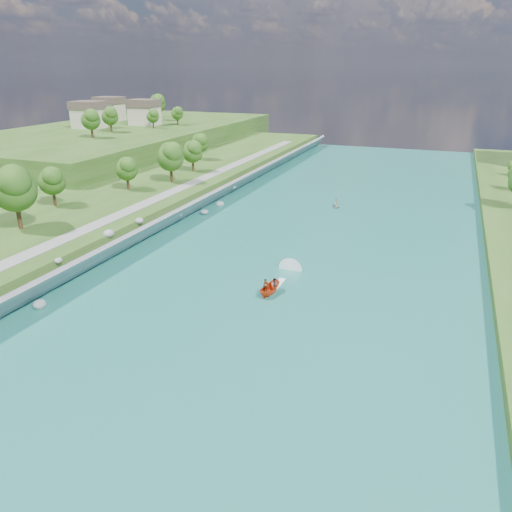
% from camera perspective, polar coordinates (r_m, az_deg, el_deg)
% --- Properties ---
extents(ground, '(260.00, 260.00, 0.00)m').
position_cam_1_polar(ground, '(58.35, -1.88, -7.75)').
color(ground, '#2D5119').
rests_on(ground, ground).
extents(river_water, '(55.00, 240.00, 0.10)m').
position_cam_1_polar(river_water, '(75.38, 4.06, -0.88)').
color(river_water, '#1B6958').
rests_on(river_water, ground).
extents(berm_west, '(45.00, 240.00, 3.50)m').
position_cam_1_polar(berm_west, '(100.58, -24.29, 3.94)').
color(berm_west, '#2D5119').
rests_on(berm_west, ground).
extents(ridge_west, '(60.00, 120.00, 9.00)m').
position_cam_1_polar(ridge_west, '(176.86, -14.92, 12.63)').
color(ridge_west, '#2D5119').
rests_on(ridge_west, ground).
extents(riprap_bank, '(5.07, 236.00, 4.67)m').
position_cam_1_polar(riprap_bank, '(84.66, -13.08, 2.37)').
color(riprap_bank, slate).
rests_on(riprap_bank, ground).
extents(riverside_path, '(3.00, 200.00, 0.10)m').
position_cam_1_polar(riverside_path, '(88.73, -16.38, 4.09)').
color(riverside_path, gray).
rests_on(riverside_path, berm_west).
extents(ridge_houses, '(29.50, 29.50, 8.40)m').
position_cam_1_polar(ridge_houses, '(183.56, -15.88, 15.60)').
color(ridge_houses, beige).
rests_on(ridge_houses, ridge_west).
extents(trees_ridge, '(20.06, 54.56, 10.95)m').
position_cam_1_polar(trees_ridge, '(173.13, -13.38, 15.67)').
color(trees_ridge, '#1E4512').
rests_on(trees_ridge, ridge_west).
extents(motorboat, '(3.60, 18.97, 2.23)m').
position_cam_1_polar(motorboat, '(66.19, 2.01, -3.33)').
color(motorboat, red).
rests_on(motorboat, river_water).
extents(raft, '(2.76, 3.22, 1.73)m').
position_cam_1_polar(raft, '(106.65, 9.12, 5.73)').
color(raft, '#999BA2').
rests_on(raft, river_water).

